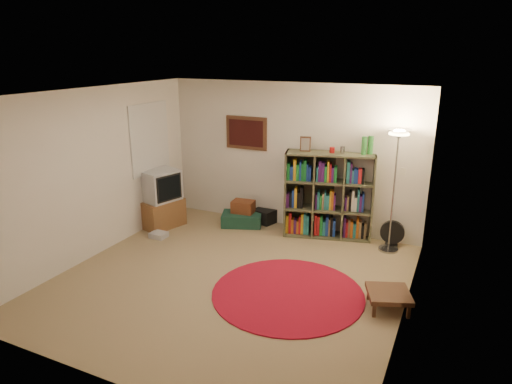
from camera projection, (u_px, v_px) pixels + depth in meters
room at (227, 190)px, 5.91m from camera, size 4.54×4.54×2.54m
bookshelf at (327, 196)px, 7.51m from camera, size 1.49×0.75×1.71m
floor_lamp at (397, 151)px, 6.67m from camera, size 0.48×0.48×1.90m
floor_fan at (392, 234)px, 7.23m from camera, size 0.38×0.22×0.43m
tv_stand at (161, 200)px, 7.98m from camera, size 0.67×0.81×1.02m
dvd_box at (159, 235)px, 7.61m from camera, size 0.27×0.22×0.09m
suitcase at (242, 219)px, 8.13m from camera, size 0.81×0.66×0.22m
wicker_basket at (243, 207)px, 8.10m from camera, size 0.41×0.31×0.22m
duffel_bag at (265, 216)px, 8.25m from camera, size 0.43×0.39×0.25m
red_rug at (288, 293)px, 5.86m from camera, size 1.96×1.96×0.02m
side_table at (389, 294)px, 5.48m from camera, size 0.64×0.64×0.23m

